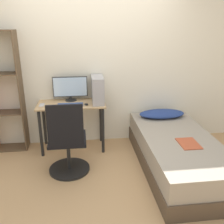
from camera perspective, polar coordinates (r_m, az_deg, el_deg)
The scene contains 12 objects.
ground_plane at distance 3.17m, azimuth -1.88°, elevation -17.22°, with size 14.00×14.00×0.00m, color tan.
wall_back at distance 3.98m, azimuth -3.95°, elevation 10.25°, with size 8.00×0.05×2.50m.
desk at distance 3.87m, azimuth -9.18°, elevation 0.03°, with size 1.02×0.50×0.75m.
office_chair at distance 3.32m, azimuth -10.08°, elevation -7.79°, with size 0.55×0.55×1.01m.
bed at distance 3.57m, azimuth 14.67°, elevation -8.93°, with size 0.96×2.01×0.47m.
pillow at distance 4.09m, azimuth 11.33°, elevation -0.39°, with size 0.73×0.36×0.11m.
magazine at distance 3.31m, azimuth 17.10°, elevation -6.89°, with size 0.24×0.32×0.01m.
monitor at distance 3.92m, azimuth -9.52°, elevation 5.45°, with size 0.53×0.18×0.38m.
keyboard at distance 3.73m, azimuth -9.50°, elevation 1.62°, with size 0.37×0.14×0.02m.
pc_tower at distance 3.79m, azimuth -3.33°, elevation 5.16°, with size 0.17×0.43×0.40m.
mouse at distance 3.72m, azimuth -5.87°, elevation 1.78°, with size 0.06×0.09×0.02m.
phone at distance 3.83m, azimuth -15.75°, elevation 1.55°, with size 0.07×0.14×0.01m.
Camera 1 is at (-0.21, -2.52, 1.92)m, focal length 40.00 mm.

